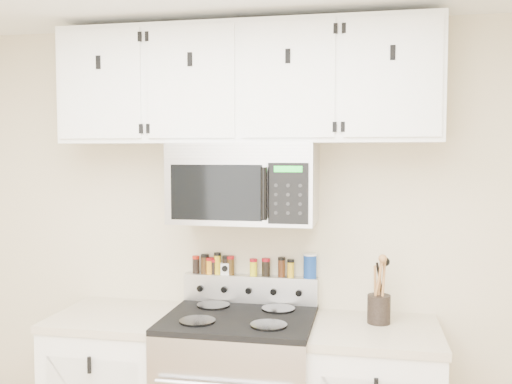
% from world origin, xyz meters
% --- Properties ---
extents(back_wall, '(3.50, 0.01, 2.50)m').
position_xyz_m(back_wall, '(0.00, 1.75, 1.25)').
color(back_wall, '#C4B993').
rests_on(back_wall, floor).
extents(microwave, '(0.76, 0.44, 0.42)m').
position_xyz_m(microwave, '(0.00, 1.55, 1.63)').
color(microwave, '#9E9EA3').
rests_on(microwave, back_wall).
extents(upper_cabinets, '(2.00, 0.35, 0.62)m').
position_xyz_m(upper_cabinets, '(-0.00, 1.58, 2.15)').
color(upper_cabinets, white).
rests_on(upper_cabinets, back_wall).
extents(utensil_crock, '(0.12, 0.12, 0.34)m').
position_xyz_m(utensil_crock, '(0.71, 1.53, 1.01)').
color(utensil_crock, black).
rests_on(utensil_crock, base_cabinet_right).
extents(kitchen_timer, '(0.06, 0.06, 0.07)m').
position_xyz_m(kitchen_timer, '(-0.14, 1.71, 1.13)').
color(kitchen_timer, white).
rests_on(kitchen_timer, range).
extents(salt_canister, '(0.07, 0.07, 0.13)m').
position_xyz_m(salt_canister, '(0.34, 1.71, 1.17)').
color(salt_canister, navy).
rests_on(salt_canister, range).
extents(spice_jar_0, '(0.04, 0.04, 0.10)m').
position_xyz_m(spice_jar_0, '(-0.32, 1.71, 1.15)').
color(spice_jar_0, black).
rests_on(spice_jar_0, range).
extents(spice_jar_1, '(0.05, 0.05, 0.11)m').
position_xyz_m(spice_jar_1, '(-0.27, 1.71, 1.16)').
color(spice_jar_1, '#3C240E').
rests_on(spice_jar_1, range).
extents(spice_jar_2, '(0.05, 0.05, 0.09)m').
position_xyz_m(spice_jar_2, '(-0.24, 1.71, 1.15)').
color(spice_jar_2, orange).
rests_on(spice_jar_2, range).
extents(spice_jar_3, '(0.04, 0.04, 0.09)m').
position_xyz_m(spice_jar_3, '(-0.21, 1.71, 1.14)').
color(spice_jar_3, black).
rests_on(spice_jar_3, range).
extents(spice_jar_4, '(0.04, 0.04, 0.12)m').
position_xyz_m(spice_jar_4, '(-0.19, 1.71, 1.16)').
color(spice_jar_4, gold).
rests_on(spice_jar_4, range).
extents(spice_jar_5, '(0.04, 0.04, 0.11)m').
position_xyz_m(spice_jar_5, '(-0.14, 1.71, 1.15)').
color(spice_jar_5, black).
rests_on(spice_jar_5, range).
extents(spice_jar_6, '(0.04, 0.04, 0.11)m').
position_xyz_m(spice_jar_6, '(-0.12, 1.71, 1.15)').
color(spice_jar_6, '#452E10').
rests_on(spice_jar_6, range).
extents(spice_jar_7, '(0.04, 0.04, 0.09)m').
position_xyz_m(spice_jar_7, '(0.02, 1.71, 1.15)').
color(spice_jar_7, yellow).
rests_on(spice_jar_7, range).
extents(spice_jar_8, '(0.05, 0.05, 0.10)m').
position_xyz_m(spice_jar_8, '(0.09, 1.71, 1.15)').
color(spice_jar_8, black).
rests_on(spice_jar_8, range).
extents(spice_jar_9, '(0.04, 0.04, 0.11)m').
position_xyz_m(spice_jar_9, '(0.18, 1.71, 1.16)').
color(spice_jar_9, '#432210').
rests_on(spice_jar_9, range).
extents(spice_jar_10, '(0.04, 0.04, 0.10)m').
position_xyz_m(spice_jar_10, '(0.23, 1.71, 1.15)').
color(spice_jar_10, gold).
rests_on(spice_jar_10, range).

